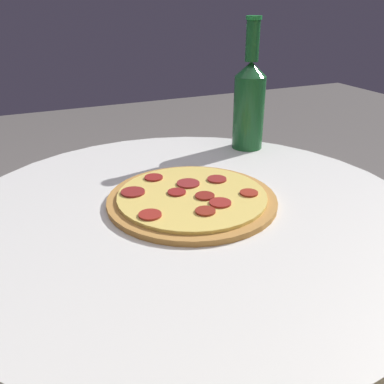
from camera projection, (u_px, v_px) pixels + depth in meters
table at (190, 295)px, 0.81m from camera, size 0.81×0.81×0.77m
pizza at (192, 198)px, 0.75m from camera, size 0.30×0.30×0.02m
beer_bottle at (249, 101)px, 0.98m from camera, size 0.07×0.07×0.29m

